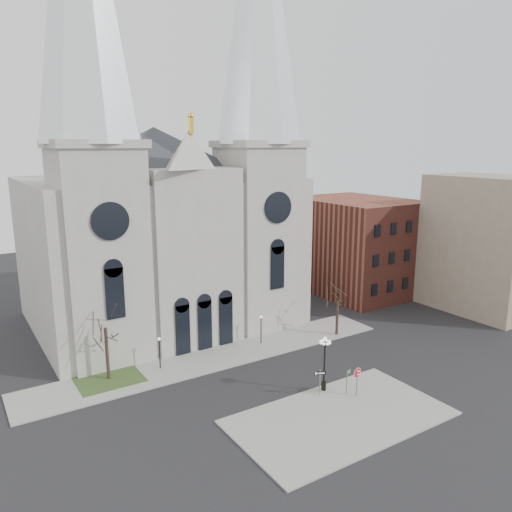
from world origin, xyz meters
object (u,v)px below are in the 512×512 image
globe_lamp (325,357)px  street_name_sign (347,380)px  one_way_sign (320,378)px  stop_sign (357,376)px

globe_lamp → street_name_sign: 2.82m
one_way_sign → street_name_sign: 2.51m
globe_lamp → one_way_sign: size_ratio=2.14×
one_way_sign → stop_sign: bearing=-11.5°
one_way_sign → street_name_sign: (2.25, -1.07, -0.28)m
stop_sign → street_name_sign: 1.10m
stop_sign → street_name_sign: stop_sign is taller
stop_sign → one_way_sign: stop_sign is taller
globe_lamp → stop_sign: bearing=-55.7°
one_way_sign → globe_lamp: bearing=55.2°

